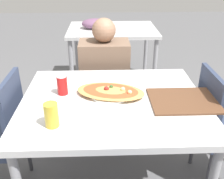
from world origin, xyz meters
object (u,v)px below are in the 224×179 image
object	(u,v)px
chair_far_seated	(105,82)
drink_glass	(51,115)
chair_side_right	(220,125)
dining_table	(113,109)
pizza_main	(111,92)
person_seated	(104,71)
soda_can	(62,85)
chair_side_left	(1,133)

from	to	relation	value
chair_far_seated	drink_glass	xyz separation A→B (m)	(-0.29, -1.09, 0.33)
chair_side_right	dining_table	bearing A→B (deg)	-84.58
drink_glass	pizza_main	bearing A→B (deg)	46.67
person_seated	soda_can	bearing A→B (deg)	65.40
chair_side_right	person_seated	distance (m)	1.04
chair_side_left	person_seated	world-z (taller)	person_seated
dining_table	chair_far_seated	bearing A→B (deg)	93.44
pizza_main	person_seated	bearing A→B (deg)	93.14
chair_side_right	drink_glass	size ratio (longest dim) A/B	6.75
chair_far_seated	pizza_main	world-z (taller)	chair_far_seated
dining_table	soda_can	size ratio (longest dim) A/B	9.23
person_seated	soda_can	size ratio (longest dim) A/B	9.04
chair_far_seated	chair_side_left	size ratio (longest dim) A/B	1.00
chair_far_seated	chair_side_right	size ratio (longest dim) A/B	1.00
drink_glass	chair_side_right	bearing A→B (deg)	17.57
person_seated	pizza_main	xyz separation A→B (m)	(0.03, -0.63, 0.12)
chair_side_right	pizza_main	xyz separation A→B (m)	(-0.78, -0.01, 0.29)
chair_far_seated	pizza_main	xyz separation A→B (m)	(0.03, -0.75, 0.29)
chair_side_right	person_seated	xyz separation A→B (m)	(-0.81, 0.62, 0.17)
pizza_main	soda_can	size ratio (longest dim) A/B	3.94
chair_side_left	soda_can	size ratio (longest dim) A/B	7.24
dining_table	person_seated	bearing A→B (deg)	94.02
chair_side_right	soda_can	world-z (taller)	chair_side_right
chair_far_seated	person_seated	bearing A→B (deg)	90.00
chair_side_right	pizza_main	distance (m)	0.83
soda_can	chair_far_seated	bearing A→B (deg)	69.00
chair_side_left	chair_side_right	world-z (taller)	same
dining_table	chair_side_left	size ratio (longest dim) A/B	1.27
person_seated	drink_glass	distance (m)	1.02
chair_side_left	pizza_main	size ratio (longest dim) A/B	1.84
soda_can	pizza_main	bearing A→B (deg)	-4.14
pizza_main	chair_side_right	bearing A→B (deg)	0.58
dining_table	chair_side_right	distance (m)	0.79
dining_table	pizza_main	size ratio (longest dim) A/B	2.34
chair_side_right	soda_can	size ratio (longest dim) A/B	7.24
pizza_main	drink_glass	distance (m)	0.47
chair_far_seated	drink_glass	bearing A→B (deg)	75.23
chair_side_left	dining_table	bearing A→B (deg)	-93.12
chair_far_seated	chair_side_left	world-z (taller)	same
chair_side_left	pizza_main	distance (m)	0.80
dining_table	drink_glass	world-z (taller)	drink_glass
chair_side_left	chair_side_right	size ratio (longest dim) A/B	1.00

